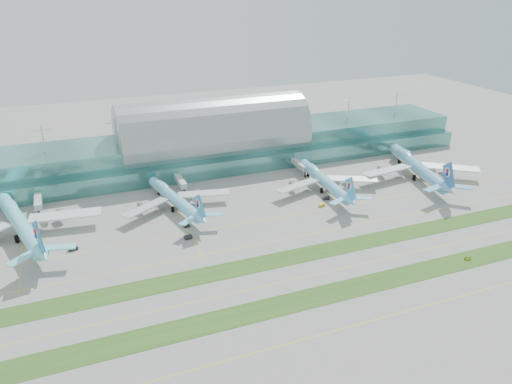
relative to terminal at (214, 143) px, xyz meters
name	(u,v)px	position (x,y,z in m)	size (l,w,h in m)	color
ground	(303,257)	(-0.01, -128.79, -14.23)	(700.00, 700.00, 0.00)	gray
terminal	(214,143)	(0.00, 0.00, 0.00)	(340.00, 69.10, 36.00)	#3D7A75
grass_strip_near	(336,292)	(-0.01, -156.79, -14.19)	(420.00, 12.00, 0.08)	#2D591E
grass_strip_far	(301,255)	(-0.01, -126.79, -14.19)	(420.00, 12.00, 0.08)	#2D591E
taxiline_a	(365,323)	(-0.01, -176.79, -14.22)	(420.00, 0.35, 0.01)	yellow
taxiline_b	(318,274)	(-0.01, -142.79, -14.22)	(420.00, 0.35, 0.01)	yellow
taxiline_c	(285,239)	(-0.01, -110.79, -14.22)	(420.00, 0.35, 0.01)	yellow
taxiline_d	(267,219)	(-0.01, -88.79, -14.22)	(420.00, 0.35, 0.01)	yellow
airliner_a	(20,223)	(-113.48, -62.71, -7.12)	(71.35, 82.45, 23.05)	#6DE0F1
airliner_b	(174,198)	(-39.98, -58.01, -8.39)	(59.53, 68.41, 18.94)	#71D1FA
airliner_c	(324,180)	(44.86, -65.08, -8.17)	(62.73, 71.39, 19.64)	#6FC9F5
airliner_d	(417,166)	(106.70, -68.85, -7.12)	(71.48, 82.53, 23.03)	#63ACD9
gse_a	(29,242)	(-110.25, -72.12, -13.41)	(3.73, 1.96, 1.64)	#F1A70E
gse_b	(73,248)	(-92.12, -85.09, -13.44)	(4.08, 2.11, 1.57)	black
gse_c	(188,237)	(-41.90, -93.88, -13.41)	(3.59, 2.09, 1.63)	black
gse_d	(187,226)	(-39.57, -81.95, -13.64)	(2.98, 1.69, 1.17)	black
gse_e	(322,205)	(33.16, -85.05, -13.51)	(3.48, 1.57, 1.43)	#E5A70D
gse_f	(326,198)	(39.44, -78.38, -13.41)	(3.66, 1.83, 1.64)	black
gse_g	(445,190)	(108.31, -92.90, -13.58)	(3.37, 1.76, 1.30)	black
gse_h	(426,176)	(112.17, -71.07, -13.45)	(3.45, 1.75, 1.56)	black
taxiway_sign_east	(468,259)	(64.81, -156.76, -13.65)	(2.72, 1.05, 1.17)	black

